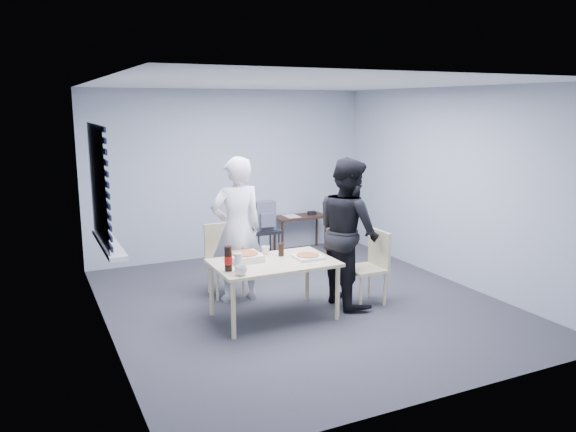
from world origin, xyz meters
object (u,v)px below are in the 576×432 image
backpack (265,216)px  mug_a (241,271)px  chair_far (223,254)px  mug_b (266,250)px  side_table (300,221)px  dining_table (274,267)px  stool (265,237)px  soda_bottle (228,259)px  person_white (237,230)px  chair_right (372,262)px  person_black (348,232)px

backpack → mug_a: 2.57m
chair_far → mug_b: size_ratio=8.90×
side_table → dining_table: bearing=-122.3°
chair_far → mug_a: size_ratio=7.24×
side_table → stool: side_table is taller
stool → backpack: 0.32m
dining_table → mug_a: (-0.50, -0.33, 0.11)m
chair_far → side_table: chair_far is taller
mug_b → soda_bottle: (-0.62, -0.45, 0.08)m
dining_table → mug_b: mug_b is taller
backpack → mug_a: (-1.23, -2.26, -0.06)m
chair_far → person_white: size_ratio=0.50×
side_table → mug_b: mug_b is taller
chair_right → stool: size_ratio=1.60×
chair_right → backpack: 2.09m
chair_right → person_white: size_ratio=0.50×
soda_bottle → side_table: bearing=50.8°
chair_far → backpack: size_ratio=2.10×
stool → mug_b: mug_b is taller
stool → chair_right: bearing=-74.9°
dining_table → backpack: backpack is taller
mug_a → soda_bottle: bearing=109.0°
chair_right → mug_a: chair_right is taller
mug_a → mug_b: bearing=50.0°
chair_right → mug_b: 1.29m
person_white → mug_b: size_ratio=17.70×
backpack → dining_table: bearing=-124.4°
chair_far → chair_right: 1.87m
chair_right → side_table: bearing=82.4°
mug_b → chair_right: bearing=-17.7°
side_table → soda_bottle: bearing=-129.2°
person_white → person_black: same height
side_table → stool: (-0.89, -0.61, -0.05)m
chair_far → stool: size_ratio=1.60×
chair_right → mug_b: chair_right is taller
chair_right → side_table: (0.35, 2.62, -0.02)m
person_black → mug_b: (-0.95, 0.27, -0.18)m
dining_table → chair_far: 1.09m
person_white → person_black: size_ratio=1.00×
dining_table → soda_bottle: 0.62m
dining_table → person_white: bearing=102.3°
dining_table → backpack: 2.07m
chair_far → chair_right: size_ratio=1.00×
person_white → backpack: size_ratio=4.17×
person_white → backpack: person_white is taller
person_black → soda_bottle: (-1.57, -0.19, -0.10)m
person_white → mug_b: (0.20, -0.41, -0.18)m
side_table → person_white: bearing=-134.2°
person_black → backpack: (-0.28, 1.88, -0.12)m
stool → backpack: (0.00, -0.01, 0.32)m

